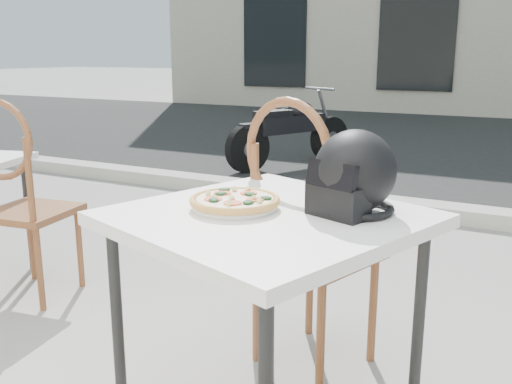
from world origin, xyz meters
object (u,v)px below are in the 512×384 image
at_px(plate, 235,206).
at_px(pizza, 235,200).
at_px(helmet, 353,176).
at_px(cafe_chair_side, 18,191).
at_px(cafe_chair_main, 304,224).
at_px(motorcycle, 291,133).
at_px(cafe_table_main, 267,235).

height_order(plate, pizza, pizza).
bearing_deg(pizza, helmet, 20.86).
height_order(plate, helmet, helmet).
bearing_deg(helmet, cafe_chair_side, -170.00).
relative_size(helmet, cafe_chair_main, 0.29).
height_order(cafe_chair_main, motorcycle, cafe_chair_main).
bearing_deg(cafe_chair_side, motorcycle, -94.37).
relative_size(cafe_table_main, helmet, 3.25).
bearing_deg(helmet, plate, -139.95).
bearing_deg(pizza, plate, -112.38).
xyz_separation_m(cafe_table_main, plate, (-0.11, -0.00, 0.08)).
height_order(pizza, helmet, helmet).
bearing_deg(pizza, cafe_chair_main, 84.87).
bearing_deg(helmet, cafe_chair_main, 150.29).
bearing_deg(cafe_table_main, plate, -177.93).
relative_size(cafe_chair_main, motorcycle, 0.68).
relative_size(cafe_table_main, pizza, 3.36).
xyz_separation_m(pizza, helmet, (0.34, 0.13, 0.09)).
bearing_deg(plate, pizza, 67.62).
xyz_separation_m(cafe_chair_main, motorcycle, (-1.83, 4.00, -0.24)).
bearing_deg(cafe_chair_side, plate, 156.02).
bearing_deg(helmet, pizza, -139.97).
xyz_separation_m(plate, cafe_chair_main, (0.04, 0.48, -0.18)).
xyz_separation_m(plate, motorcycle, (-1.79, 4.47, -0.42)).
height_order(cafe_table_main, motorcycle, motorcycle).
bearing_deg(cafe_chair_main, cafe_chair_side, 19.63).
relative_size(cafe_table_main, cafe_chair_side, 1.00).
relative_size(cafe_table_main, cafe_chair_main, 0.95).
relative_size(cafe_chair_side, motorcycle, 0.65).
bearing_deg(cafe_chair_main, plate, 102.89).
relative_size(plate, pizza, 1.08).
xyz_separation_m(cafe_table_main, helmet, (0.23, 0.13, 0.19)).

